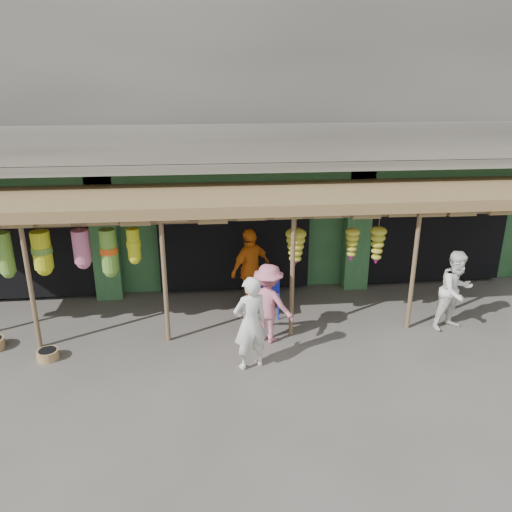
{
  "coord_description": "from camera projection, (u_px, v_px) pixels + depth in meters",
  "views": [
    {
      "loc": [
        -0.69,
        -9.24,
        5.02
      ],
      "look_at": [
        0.4,
        1.0,
        1.31
      ],
      "focal_mm": 35.0,
      "sensor_mm": 36.0,
      "label": 1
    }
  ],
  "objects": [
    {
      "name": "person_front",
      "position": [
        250.0,
        323.0,
        8.86
      ],
      "size": [
        0.75,
        0.62,
        1.77
      ],
      "primitive_type": "imported",
      "rotation": [
        0.0,
        0.0,
        3.5
      ],
      "color": "white",
      "rests_on": "ground"
    },
    {
      "name": "ground",
      "position": [
        242.0,
        332.0,
        10.41
      ],
      "size": [
        80.0,
        80.0,
        0.0
      ],
      "primitive_type": "plane",
      "color": "#514C47",
      "rests_on": "ground"
    },
    {
      "name": "person_right",
      "position": [
        456.0,
        291.0,
        10.28
      ],
      "size": [
        0.99,
        0.88,
        1.71
      ],
      "primitive_type": "imported",
      "rotation": [
        0.0,
        0.0,
        0.32
      ],
      "color": "white",
      "rests_on": "ground"
    },
    {
      "name": "blue_chair",
      "position": [
        270.0,
        292.0,
        11.02
      ],
      "size": [
        0.5,
        0.51,
        0.95
      ],
      "rotation": [
        0.0,
        0.0,
        -0.11
      ],
      "color": "#18269D",
      "rests_on": "ground"
    },
    {
      "name": "basket_right",
      "position": [
        48.0,
        355.0,
        9.37
      ],
      "size": [
        0.47,
        0.47,
        0.18
      ],
      "primitive_type": "cylinder",
      "rotation": [
        0.0,
        0.0,
        0.2
      ],
      "color": "#A3804C",
      "rests_on": "ground"
    },
    {
      "name": "person_vendor",
      "position": [
        251.0,
        269.0,
        11.23
      ],
      "size": [
        1.16,
        1.03,
        1.88
      ],
      "primitive_type": "imported",
      "rotation": [
        0.0,
        0.0,
        3.79
      ],
      "color": "orange",
      "rests_on": "ground"
    },
    {
      "name": "awning",
      "position": [
        229.0,
        202.0,
        10.27
      ],
      "size": [
        14.0,
        2.7,
        2.79
      ],
      "color": "brown",
      "rests_on": "ground"
    },
    {
      "name": "person_shopper",
      "position": [
        268.0,
        303.0,
        9.81
      ],
      "size": [
        1.21,
        1.08,
        1.62
      ],
      "primitive_type": "imported",
      "rotation": [
        0.0,
        0.0,
        2.55
      ],
      "color": "#D77289",
      "rests_on": "ground"
    },
    {
      "name": "building",
      "position": [
        227.0,
        140.0,
        13.82
      ],
      "size": [
        16.4,
        6.8,
        7.0
      ],
      "color": "gray",
      "rests_on": "ground"
    }
  ]
}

